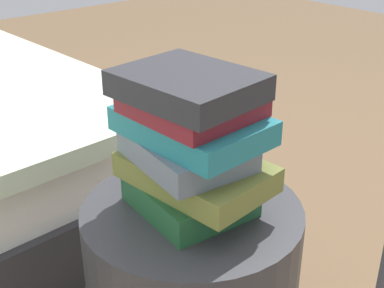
{
  "coord_description": "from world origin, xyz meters",
  "views": [
    {
      "loc": [
        -0.72,
        0.62,
        1.07
      ],
      "look_at": [
        0.0,
        0.0,
        0.61
      ],
      "focal_mm": 49.55,
      "sensor_mm": 36.0,
      "label": 1
    }
  ],
  "objects_px": {
    "book_slate": "(186,149)",
    "book_maroon": "(194,106)",
    "book_forest": "(191,193)",
    "book_olive": "(196,172)",
    "book_teal": "(192,126)",
    "book_charcoal": "(188,85)"
  },
  "relations": [
    {
      "from": "book_maroon",
      "to": "book_slate",
      "type": "bearing_deg",
      "value": 43.67
    },
    {
      "from": "book_teal",
      "to": "book_charcoal",
      "type": "relative_size",
      "value": 1.13
    },
    {
      "from": "book_slate",
      "to": "book_teal",
      "type": "bearing_deg",
      "value": -124.23
    },
    {
      "from": "book_maroon",
      "to": "book_teal",
      "type": "bearing_deg",
      "value": 34.82
    },
    {
      "from": "book_forest",
      "to": "book_maroon",
      "type": "height_order",
      "value": "book_maroon"
    },
    {
      "from": "book_teal",
      "to": "book_maroon",
      "type": "xyz_separation_m",
      "value": [
        -0.0,
        -0.0,
        0.04
      ]
    },
    {
      "from": "book_slate",
      "to": "book_teal",
      "type": "distance_m",
      "value": 0.05
    },
    {
      "from": "book_teal",
      "to": "book_maroon",
      "type": "relative_size",
      "value": 1.28
    },
    {
      "from": "book_olive",
      "to": "book_maroon",
      "type": "relative_size",
      "value": 1.32
    },
    {
      "from": "book_forest",
      "to": "book_slate",
      "type": "height_order",
      "value": "book_slate"
    },
    {
      "from": "book_olive",
      "to": "book_teal",
      "type": "relative_size",
      "value": 1.03
    },
    {
      "from": "book_slate",
      "to": "book_olive",
      "type": "bearing_deg",
      "value": -119.98
    },
    {
      "from": "book_teal",
      "to": "book_charcoal",
      "type": "height_order",
      "value": "book_charcoal"
    },
    {
      "from": "book_olive",
      "to": "book_charcoal",
      "type": "distance_m",
      "value": 0.19
    },
    {
      "from": "book_forest",
      "to": "book_teal",
      "type": "relative_size",
      "value": 0.79
    },
    {
      "from": "book_olive",
      "to": "book_teal",
      "type": "distance_m",
      "value": 0.1
    },
    {
      "from": "book_forest",
      "to": "book_teal",
      "type": "bearing_deg",
      "value": 155.16
    },
    {
      "from": "book_slate",
      "to": "book_maroon",
      "type": "bearing_deg",
      "value": -126.84
    },
    {
      "from": "book_forest",
      "to": "book_slate",
      "type": "bearing_deg",
      "value": 104.48
    },
    {
      "from": "book_teal",
      "to": "book_charcoal",
      "type": "xyz_separation_m",
      "value": [
        0.0,
        0.01,
        0.09
      ]
    },
    {
      "from": "book_olive",
      "to": "book_teal",
      "type": "xyz_separation_m",
      "value": [
        0.0,
        0.01,
        0.1
      ]
    },
    {
      "from": "book_charcoal",
      "to": "book_slate",
      "type": "bearing_deg",
      "value": -9.33
    }
  ]
}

